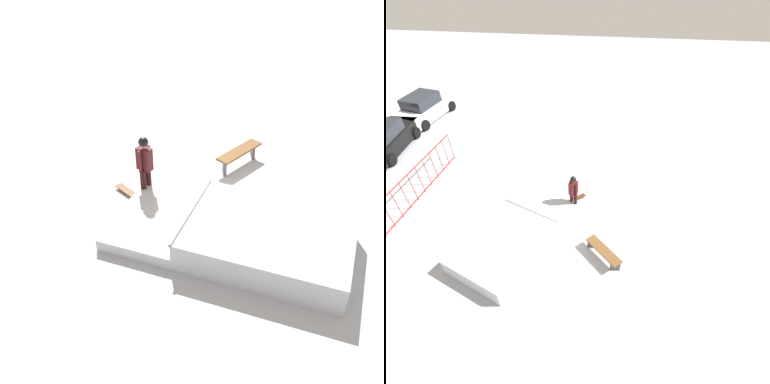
{
  "view_description": "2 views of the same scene",
  "coord_description": "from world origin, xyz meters",
  "views": [
    {
      "loc": [
        2.01,
        8.9,
        7.07
      ],
      "look_at": [
        1.68,
        0.09,
        0.9
      ],
      "focal_mm": 43.32,
      "sensor_mm": 36.0,
      "label": 1
    },
    {
      "loc": [
        -6.7,
        -2.38,
        9.5
      ],
      "look_at": [
        2.73,
        -1.3,
        1.0
      ],
      "focal_mm": 28.23,
      "sensor_mm": 36.0,
      "label": 2
    }
  ],
  "objects": [
    {
      "name": "ground_plane",
      "position": [
        0.0,
        0.0,
        0.0
      ],
      "size": [
        60.0,
        60.0,
        0.0
      ],
      "primitive_type": "plane",
      "color": "#B2B7C1"
    },
    {
      "name": "skateboard",
      "position": [
        3.36,
        -1.2,
        0.08
      ],
      "size": [
        0.68,
        0.73,
        0.09
      ],
      "rotation": [
        0.0,
        0.0,
        5.43
      ],
      "color": "#593314",
      "rests_on": "ground"
    },
    {
      "name": "skater",
      "position": [
        2.83,
        -1.09,
        1.01
      ],
      "size": [
        0.44,
        0.4,
        1.73
      ],
      "rotation": [
        0.0,
        0.0,
        5.67
      ],
      "color": "black",
      "rests_on": "ground"
    },
    {
      "name": "skate_ramp",
      "position": [
        0.49,
        1.05,
        0.32
      ],
      "size": [
        5.99,
        4.49,
        0.74
      ],
      "rotation": [
        0.0,
        0.0,
        -0.4
      ],
      "color": "silver",
      "rests_on": "ground"
    },
    {
      "name": "park_bench",
      "position": [
        0.23,
        -2.54,
        0.36
      ],
      "size": [
        1.42,
        1.4,
        0.48
      ],
      "rotation": [
        0.0,
        0.0,
        0.77
      ],
      "color": "brown",
      "rests_on": "ground"
    }
  ]
}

